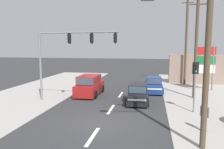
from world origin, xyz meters
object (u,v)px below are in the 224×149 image
utility_pole_foreground_right (205,37)px  shopping_plaza_sign (205,62)px  pedestal_signal_right_kerb (195,79)px  suv_crossing_left (90,86)px  hatchback_oncoming_mid (154,85)px  traffic_signal_mast (66,50)px  utility_pole_background_right (186,38)px  pedestrian_at_kerb (204,115)px  utility_pole_midground_right (196,43)px  hatchback_kerbside_parked (138,94)px

utility_pole_foreground_right → shopping_plaza_sign: utility_pole_foreground_right is taller
utility_pole_foreground_right → pedestal_signal_right_kerb: bearing=82.6°
shopping_plaza_sign → suv_crossing_left: size_ratio=1.01×
shopping_plaza_sign → hatchback_oncoming_mid: (-5.18, -1.93, -2.28)m
traffic_signal_mast → hatchback_oncoming_mid: (7.11, 5.40, -3.65)m
utility_pole_background_right → pedestrian_at_kerb: 15.99m
utility_pole_foreground_right → utility_pole_midground_right: 10.37m
utility_pole_midground_right → hatchback_oncoming_mid: bearing=151.0°
utility_pole_background_right → suv_crossing_left: utility_pole_background_right is taller
pedestal_signal_right_kerb → pedestrian_at_kerb: (-0.09, -3.55, -1.49)m
shopping_plaza_sign → hatchback_kerbside_parked: 9.40m
utility_pole_foreground_right → suv_crossing_left: size_ratio=2.05×
utility_pole_foreground_right → hatchback_kerbside_parked: utility_pole_foreground_right is taller
utility_pole_foreground_right → hatchback_kerbside_parked: bearing=113.2°
utility_pole_foreground_right → pedestrian_at_kerb: (0.65, 2.13, -4.10)m
suv_crossing_left → hatchback_oncoming_mid: 6.49m
suv_crossing_left → hatchback_oncoming_mid: suv_crossing_left is taller
pedestal_signal_right_kerb → pedestrian_at_kerb: bearing=-91.4°
utility_pole_midground_right → pedestal_signal_right_kerb: (-0.79, -4.57, -2.46)m
pedestal_signal_right_kerb → hatchback_kerbside_parked: bearing=153.2°
shopping_plaza_sign → utility_pole_midground_right: bearing=-112.9°
pedestrian_at_kerb → traffic_signal_mast: bearing=154.4°
utility_pole_background_right → hatchback_kerbside_parked: bearing=-117.4°
utility_pole_midground_right → shopping_plaza_sign: bearing=67.1°
utility_pole_background_right → pedestal_signal_right_kerb: utility_pole_background_right is taller
pedestal_signal_right_kerb → shopping_plaza_sign: size_ratio=0.77×
pedestal_signal_right_kerb → shopping_plaza_sign: shopping_plaza_sign is taller
pedestal_signal_right_kerb → hatchback_oncoming_mid: size_ratio=0.96×
shopping_plaza_sign → suv_crossing_left: (-11.20, -4.36, -2.10)m
suv_crossing_left → pedestrian_at_kerb: (8.68, -7.65, 0.04)m
utility_pole_background_right → shopping_plaza_sign: utility_pole_background_right is taller
utility_pole_midground_right → shopping_plaza_sign: 4.63m
utility_pole_foreground_right → traffic_signal_mast: (-9.12, 6.81, -0.67)m
pedestrian_at_kerb → shopping_plaza_sign: bearing=78.1°
suv_crossing_left → hatchback_oncoming_mid: size_ratio=1.23×
hatchback_kerbside_parked → suv_crossing_left: bearing=156.5°
utility_pole_background_right → utility_pole_foreground_right: bearing=-95.5°
pedestal_signal_right_kerb → hatchback_oncoming_mid: pedestal_signal_right_kerb is taller
utility_pole_midground_right → utility_pole_foreground_right: bearing=-98.5°
traffic_signal_mast → suv_crossing_left: traffic_signal_mast is taller
suv_crossing_left → hatchback_kerbside_parked: (4.72, -2.05, -0.18)m
hatchback_kerbside_parked → utility_pole_background_right: bearing=62.6°
utility_pole_midground_right → traffic_signal_mast: size_ratio=1.35×
utility_pole_midground_right → pedestrian_at_kerb: (-0.88, -8.12, -3.96)m
pedestal_signal_right_kerb → hatchback_kerbside_parked: 4.85m
pedestal_signal_right_kerb → suv_crossing_left: size_ratio=0.78×
hatchback_kerbside_parked → pedestrian_at_kerb: bearing=-54.7°
suv_crossing_left → pedestal_signal_right_kerb: bearing=-25.0°
utility_pole_midground_right → traffic_signal_mast: utility_pole_midground_right is taller
traffic_signal_mast → pedestrian_at_kerb: bearing=-25.6°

